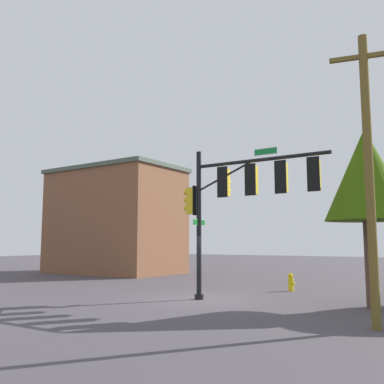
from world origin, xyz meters
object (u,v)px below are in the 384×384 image
at_px(signal_pole_assembly, 241,191).
at_px(brick_building, 115,220).
at_px(fire_hydrant, 291,282).
at_px(tree_near, 366,175).
at_px(utility_pole, 369,170).

bearing_deg(signal_pole_assembly, brick_building, 149.43).
bearing_deg(signal_pole_assembly, fire_hydrant, 89.12).
distance_m(signal_pole_assembly, fire_hydrant, 6.17).
bearing_deg(fire_hydrant, tree_near, -40.62).
height_order(signal_pole_assembly, brick_building, brick_building).
height_order(signal_pole_assembly, utility_pole, utility_pole).
distance_m(utility_pole, tree_near, 3.89).
height_order(utility_pole, fire_hydrant, utility_pole).
bearing_deg(signal_pole_assembly, utility_pole, -26.79).
height_order(fire_hydrant, brick_building, brick_building).
bearing_deg(utility_pole, tree_near, 102.51).
distance_m(utility_pole, fire_hydrant, 9.85).
distance_m(signal_pole_assembly, tree_near, 4.57).
bearing_deg(tree_near, brick_building, 158.02).
xyz_separation_m(signal_pole_assembly, tree_near, (4.41, 1.12, 0.38)).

